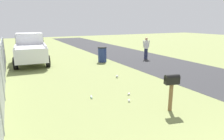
% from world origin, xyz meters
% --- Properties ---
extents(road_asphalt, '(60.00, 5.04, 0.01)m').
position_xyz_m(road_asphalt, '(6.00, -5.45, 0.00)').
color(road_asphalt, '#2D2D30').
rests_on(road_asphalt, ground).
extents(mailbox, '(0.31, 0.51, 1.25)m').
position_xyz_m(mailbox, '(4.40, -0.64, 0.99)').
color(mailbox, brown).
rests_on(mailbox, ground).
extents(pickup_truck, '(5.70, 2.53, 2.09)m').
position_xyz_m(pickup_truck, '(15.19, 2.56, 1.11)').
color(pickup_truck, silver).
rests_on(pickup_truck, ground).
extents(trash_bin, '(0.65, 0.65, 1.11)m').
position_xyz_m(trash_bin, '(12.89, -2.08, 0.56)').
color(trash_bin, navy).
rests_on(trash_bin, ground).
extents(pedestrian, '(0.30, 0.52, 1.71)m').
position_xyz_m(pedestrian, '(12.32, -5.62, 0.99)').
color(pedestrian, '#2D3351').
rests_on(pedestrian, ground).
extents(fence_section, '(15.70, 0.07, 1.89)m').
position_xyz_m(fence_section, '(7.89, 4.26, 1.01)').
color(fence_section, '#9EA3A8').
rests_on(fence_section, ground).
extents(litter_cup_midfield_b, '(0.13, 0.12, 0.08)m').
position_xyz_m(litter_cup_midfield_b, '(5.66, 0.17, 0.04)').
color(litter_cup_midfield_b, white).
rests_on(litter_cup_midfield_b, ground).
extents(litter_bottle_far_scatter, '(0.23, 0.13, 0.07)m').
position_xyz_m(litter_bottle_far_scatter, '(6.65, 1.27, 0.04)').
color(litter_bottle_far_scatter, '#B2D8BF').
rests_on(litter_bottle_far_scatter, ground).
extents(litter_cup_by_mailbox, '(0.12, 0.13, 0.08)m').
position_xyz_m(litter_cup_by_mailbox, '(6.24, -0.19, 0.04)').
color(litter_cup_by_mailbox, white).
rests_on(litter_cup_by_mailbox, ground).
extents(litter_bag_near_hydrant, '(0.14, 0.14, 0.14)m').
position_xyz_m(litter_bag_near_hydrant, '(8.68, -0.99, 0.07)').
color(litter_bag_near_hydrant, silver).
rests_on(litter_bag_near_hydrant, ground).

